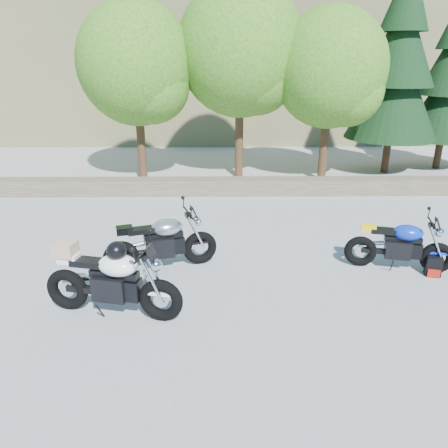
{
  "coord_description": "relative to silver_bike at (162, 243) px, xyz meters",
  "views": [
    {
      "loc": [
        0.1,
        -7.44,
        4.01
      ],
      "look_at": [
        0.2,
        1.0,
        0.75
      ],
      "focal_mm": 35.0,
      "sensor_mm": 36.0,
      "label": 1
    }
  ],
  "objects": [
    {
      "name": "tree_decid_left",
      "position": [
        -1.36,
        6.67,
        3.08
      ],
      "size": [
        3.67,
        3.67,
        5.62
      ],
      "color": "#382314",
      "rests_on": "ground"
    },
    {
      "name": "stone_wall",
      "position": [
        1.03,
        5.04,
        -0.31
      ],
      "size": [
        22.0,
        0.55,
        0.5
      ],
      "primitive_type": "cube",
      "color": "#4B4532",
      "rests_on": "ground"
    },
    {
      "name": "conifer_near",
      "position": [
        7.23,
        7.74,
        3.12
      ],
      "size": [
        3.17,
        3.17,
        7.06
      ],
      "color": "#382314",
      "rests_on": "ground"
    },
    {
      "name": "ground",
      "position": [
        1.03,
        -0.46,
        -0.56
      ],
      "size": [
        90.0,
        90.0,
        0.0
      ],
      "primitive_type": "plane",
      "color": "gray",
      "rests_on": "ground"
    },
    {
      "name": "white_bike",
      "position": [
        -0.62,
        -1.65,
        0.09
      ],
      "size": [
        2.36,
        0.85,
        1.32
      ],
      "rotation": [
        0.0,
        0.0,
        -0.22
      ],
      "color": "black",
      "rests_on": "ground"
    },
    {
      "name": "silver_bike",
      "position": [
        0.0,
        0.0,
        0.0
      ],
      "size": [
        2.23,
        0.95,
        1.15
      ],
      "rotation": [
        0.0,
        0.0,
        0.3
      ],
      "color": "black",
      "rests_on": "ground"
    },
    {
      "name": "backpack",
      "position": [
        5.3,
        -0.35,
        -0.37
      ],
      "size": [
        0.33,
        0.3,
        0.39
      ],
      "rotation": [
        0.0,
        0.0,
        -0.26
      ],
      "color": "black",
      "rests_on": "ground"
    },
    {
      "name": "blue_bike",
      "position": [
        4.7,
        -0.08,
        -0.05
      ],
      "size": [
        2.06,
        0.76,
        1.05
      ],
      "rotation": [
        0.0,
        0.0,
        -0.23
      ],
      "color": "black",
      "rests_on": "ground"
    },
    {
      "name": "tree_decid_mid",
      "position": [
        1.94,
        7.07,
        3.48
      ],
      "size": [
        4.08,
        4.08,
        6.24
      ],
      "color": "#382314",
      "rests_on": "ground"
    },
    {
      "name": "tree_decid_right",
      "position": [
        4.74,
        6.47,
        2.94
      ],
      "size": [
        3.54,
        3.54,
        5.41
      ],
      "color": "#382314",
      "rests_on": "ground"
    },
    {
      "name": "hillside",
      "position": [
        4.03,
        27.54,
        6.94
      ],
      "size": [
        80.0,
        30.0,
        15.0
      ],
      "primitive_type": "cube",
      "color": "#67653F",
      "rests_on": "ground"
    }
  ]
}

